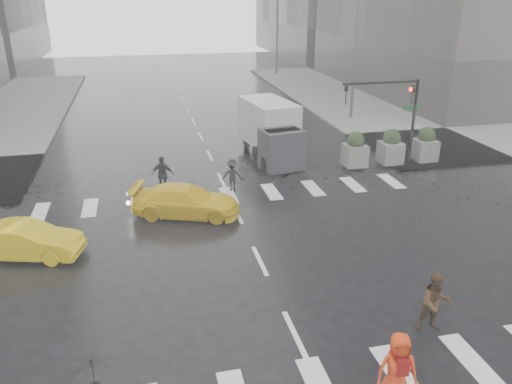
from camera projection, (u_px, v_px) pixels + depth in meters
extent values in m
plane|color=black|center=(260.00, 261.00, 17.06)|extent=(120.00, 120.00, 0.00)
cube|color=slate|center=(460.00, 114.00, 36.92)|extent=(35.00, 35.00, 0.15)
cube|color=#302E2B|center=(493.00, 63.00, 46.69)|extent=(26.05, 26.05, 4.40)
cube|color=#302E2B|center=(363.00, 37.00, 72.84)|extent=(26.05, 26.05, 4.40)
cylinder|color=black|center=(413.00, 123.00, 25.53)|extent=(0.16, 0.16, 4.50)
cylinder|color=black|center=(381.00, 83.00, 24.30)|extent=(4.00, 0.12, 0.12)
imported|color=black|center=(412.00, 95.00, 24.93)|extent=(0.16, 0.20, 1.00)
imported|color=black|center=(346.00, 95.00, 24.11)|extent=(0.16, 0.20, 1.00)
sphere|color=#FF190C|center=(411.00, 89.00, 24.80)|extent=(0.20, 0.20, 0.20)
cube|color=#0E6321|center=(412.00, 108.00, 25.52)|extent=(0.90, 0.03, 0.22)
cylinder|color=#59595B|center=(355.00, 55.00, 33.91)|extent=(0.20, 0.20, 9.00)
cylinder|color=#59595B|center=(277.00, 32.00, 51.95)|extent=(0.20, 0.20, 9.00)
cube|color=slate|center=(355.00, 155.00, 25.66)|extent=(1.10, 1.10, 1.10)
sphere|color=black|center=(356.00, 140.00, 25.36)|extent=(0.90, 0.90, 0.90)
cube|color=slate|center=(390.00, 152.00, 26.08)|extent=(1.10, 1.10, 1.10)
sphere|color=black|center=(392.00, 138.00, 25.78)|extent=(0.90, 0.90, 0.90)
cube|color=slate|center=(425.00, 150.00, 26.51)|extent=(1.10, 1.10, 1.10)
sphere|color=black|center=(427.00, 135.00, 26.20)|extent=(0.90, 0.90, 0.90)
imported|color=black|center=(93.00, 378.00, 9.17)|extent=(1.00, 1.02, 0.88)
imported|color=#402A16|center=(435.00, 302.00, 13.31)|extent=(0.90, 0.74, 1.73)
imported|color=red|center=(397.00, 370.00, 10.89)|extent=(1.00, 0.76, 1.83)
cube|color=maroon|center=(402.00, 367.00, 10.63)|extent=(0.31, 0.22, 0.40)
imported|color=black|center=(163.00, 174.00, 22.51)|extent=(1.15, 0.90, 1.72)
imported|color=black|center=(233.00, 175.00, 22.75)|extent=(1.11, 0.85, 1.51)
imported|color=yellow|center=(26.00, 241.00, 17.09)|extent=(3.97, 2.27, 1.24)
imported|color=yellow|center=(186.00, 201.00, 20.29)|extent=(4.22, 2.92, 1.27)
cube|color=silver|center=(268.00, 122.00, 27.52)|extent=(2.12, 4.07, 2.39)
cube|color=#2F2F34|center=(282.00, 149.00, 25.24)|extent=(2.03, 1.59, 2.03)
cube|color=black|center=(282.00, 138.00, 25.00)|extent=(1.77, 0.80, 0.80)
cylinder|color=black|center=(265.00, 165.00, 25.15)|extent=(0.25, 0.80, 0.80)
cylinder|color=black|center=(300.00, 162.00, 25.54)|extent=(0.25, 0.80, 0.80)
cylinder|color=black|center=(256.00, 154.00, 26.90)|extent=(0.25, 0.80, 0.80)
cylinder|color=black|center=(289.00, 151.00, 27.29)|extent=(0.25, 0.80, 0.80)
cylinder|color=black|center=(246.00, 141.00, 29.14)|extent=(0.25, 0.80, 0.80)
cylinder|color=black|center=(277.00, 139.00, 29.53)|extent=(0.25, 0.80, 0.80)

